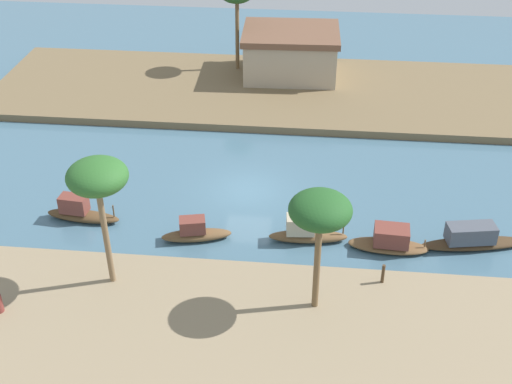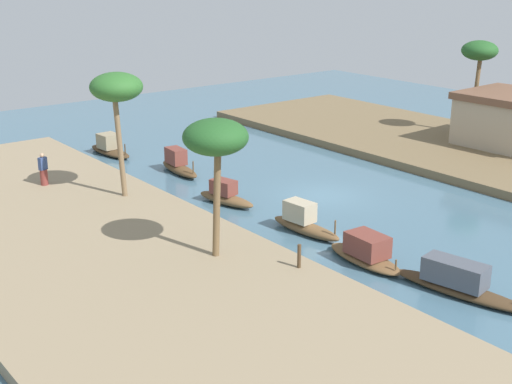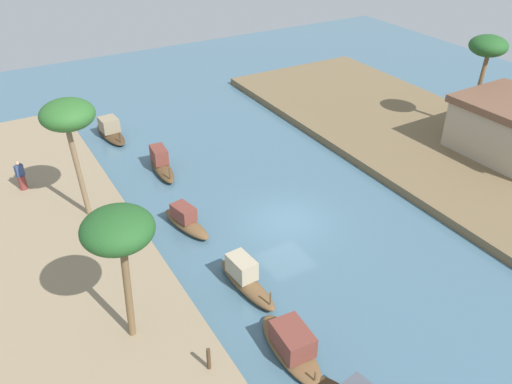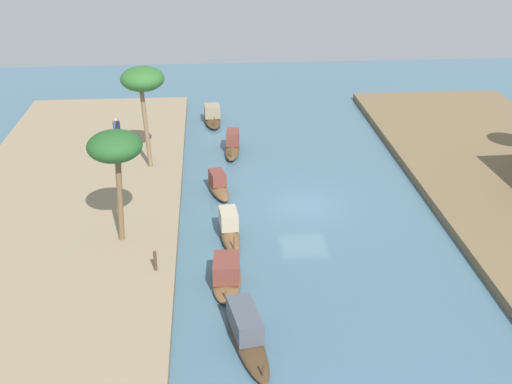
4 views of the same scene
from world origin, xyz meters
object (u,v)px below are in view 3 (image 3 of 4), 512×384
object	(u,v)px
sampan_open_hull	(161,163)
palm_tree_left_near	(68,117)
person_on_near_bank	(21,177)
mooring_post	(209,359)
sampan_downstream_large	(110,130)
sampan_midstream	(186,220)
sampan_near_left_bank	(291,344)
palm_tree_right_tall	(488,48)
palm_tree_left_far	(118,232)
sampan_upstream_small	(245,278)

from	to	relation	value
sampan_open_hull	palm_tree_left_near	xyz separation A→B (m)	(3.09, -5.07, 5.18)
person_on_near_bank	mooring_post	size ratio (longest dim) A/B	1.82
mooring_post	sampan_downstream_large	bearing A→B (deg)	172.43
sampan_midstream	sampan_open_hull	distance (m)	6.08
sampan_near_left_bank	palm_tree_right_tall	bearing A→B (deg)	118.81
palm_tree_left_far	sampan_upstream_small	bearing A→B (deg)	96.72
sampan_midstream	palm_tree_left_far	distance (m)	8.69
palm_tree_left_near	mooring_post	bearing A→B (deg)	5.61
sampan_midstream	sampan_open_hull	xyz separation A→B (m)	(-5.98, 1.06, 0.05)
sampan_midstream	mooring_post	distance (m)	9.11
sampan_midstream	sampan_upstream_small	world-z (taller)	sampan_upstream_small
sampan_open_hull	palm_tree_left_near	distance (m)	7.87
palm_tree_left_far	sampan_midstream	bearing A→B (deg)	141.95
palm_tree_right_tall	sampan_upstream_small	bearing A→B (deg)	-74.07
sampan_downstream_large	palm_tree_left_near	world-z (taller)	palm_tree_left_near
person_on_near_bank	palm_tree_right_tall	size ratio (longest dim) A/B	0.28
sampan_midstream	palm_tree_left_far	size ratio (longest dim) A/B	0.65
sampan_downstream_large	mooring_post	bearing A→B (deg)	-11.52
sampan_upstream_small	sampan_downstream_large	world-z (taller)	sampan_upstream_small
sampan_downstream_large	person_on_near_bank	distance (m)	7.93
sampan_midstream	palm_tree_right_tall	world-z (taller)	palm_tree_right_tall
sampan_downstream_large	person_on_near_bank	xyz separation A→B (m)	(4.97, -6.14, 0.73)
sampan_upstream_small	person_on_near_bank	xyz separation A→B (m)	(-12.15, -6.70, 0.68)
sampan_downstream_large	person_on_near_bank	world-z (taller)	person_on_near_bank
sampan_open_hull	person_on_near_bank	xyz separation A→B (m)	(-0.96, -7.34, 0.70)
sampan_near_left_bank	sampan_midstream	bearing A→B (deg)	-175.69
sampan_upstream_small	mooring_post	world-z (taller)	mooring_post
palm_tree_left_far	palm_tree_right_tall	world-z (taller)	palm_tree_right_tall
palm_tree_left_near	sampan_upstream_small	bearing A→B (deg)	28.63
sampan_near_left_bank	palm_tree_right_tall	size ratio (longest dim) A/B	0.63
mooring_post	sampan_upstream_small	bearing A→B (deg)	136.10
sampan_open_hull	sampan_downstream_large	world-z (taller)	sampan_open_hull
sampan_open_hull	sampan_upstream_small	distance (m)	11.21
sampan_midstream	sampan_downstream_large	bearing A→B (deg)	168.16
person_on_near_bank	palm_tree_left_far	xyz separation A→B (m)	(12.73, 1.74, 3.87)
sampan_upstream_small	person_on_near_bank	world-z (taller)	person_on_near_bank
sampan_near_left_bank	person_on_near_bank	world-z (taller)	person_on_near_bank
sampan_open_hull	person_on_near_bank	distance (m)	7.44
person_on_near_bank	sampan_upstream_small	bearing A→B (deg)	98.82
sampan_open_hull	palm_tree_left_near	size ratio (longest dim) A/B	0.64
sampan_open_hull	palm_tree_left_far	distance (m)	13.82
sampan_upstream_small	palm_tree_left_far	bearing A→B (deg)	-88.18
sampan_midstream	palm_tree_left_near	xyz separation A→B (m)	(-2.89, -4.00, 5.22)
palm_tree_left_far	palm_tree_right_tall	size ratio (longest dim) A/B	0.89
sampan_open_hull	sampan_downstream_large	bearing A→B (deg)	-163.23
sampan_open_hull	person_on_near_bank	world-z (taller)	person_on_near_bank
sampan_open_hull	sampan_near_left_bank	xyz separation A→B (m)	(15.13, -0.91, -0.01)
sampan_upstream_small	palm_tree_left_near	size ratio (longest dim) A/B	0.64
sampan_midstream	person_on_near_bank	size ratio (longest dim) A/B	2.08
sampan_open_hull	mooring_post	world-z (taller)	mooring_post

